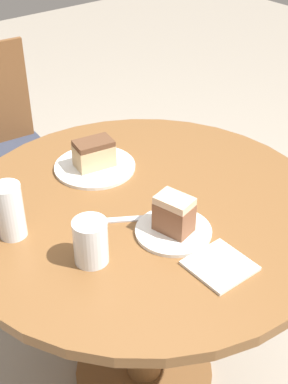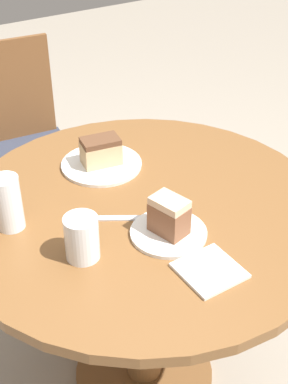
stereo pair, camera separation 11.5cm
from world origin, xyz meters
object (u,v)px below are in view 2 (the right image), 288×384
object	(u,v)px
chair	(21,152)
plate_near	(168,233)
glass_water	(9,206)
cake_slice_far	(101,151)
cake_slice_near	(169,216)
plate_far	(101,164)
glass_lemonade	(82,239)

from	to	relation	value
chair	plate_near	world-z (taller)	chair
plate_near	glass_water	size ratio (longest dim) A/B	1.32
cake_slice_far	glass_water	bearing A→B (deg)	-158.29
cake_slice_near	glass_water	xyz separation A→B (m)	(-0.31, 0.24, 0.01)
cake_slice_near	cake_slice_far	xyz separation A→B (m)	(0.02, 0.37, -0.01)
plate_far	cake_slice_near	size ratio (longest dim) A/B	2.34
glass_water	plate_near	bearing A→B (deg)	-37.52
plate_near	cake_slice_near	world-z (taller)	cake_slice_near
plate_near	cake_slice_near	bearing A→B (deg)	0.00
chair	plate_far	size ratio (longest dim) A/B	3.66
plate_near	glass_water	distance (m)	0.40
chair	plate_far	bearing A→B (deg)	-81.30
cake_slice_far	glass_lemonade	world-z (taller)	glass_lemonade
cake_slice_far	glass_lemonade	distance (m)	0.40
plate_near	cake_slice_far	bearing A→B (deg)	87.35
plate_far	glass_lemonade	distance (m)	0.41
cake_slice_near	chair	bearing A→B (deg)	90.75
plate_near	cake_slice_near	size ratio (longest dim) A/B	1.87
cake_slice_far	glass_water	distance (m)	0.36
cake_slice_near	cake_slice_far	size ratio (longest dim) A/B	0.84
chair	plate_far	distance (m)	0.69
cake_slice_near	cake_slice_far	distance (m)	0.37
chair	cake_slice_far	world-z (taller)	chair
glass_lemonade	glass_water	bearing A→B (deg)	116.48
chair	cake_slice_near	xyz separation A→B (m)	(0.01, -1.01, 0.31)
chair	plate_near	xyz separation A→B (m)	(0.01, -1.01, 0.26)
chair	glass_lemonade	size ratio (longest dim) A/B	7.87
glass_water	glass_lemonade	bearing A→B (deg)	-63.52
chair	plate_near	size ratio (longest dim) A/B	4.57
plate_far	glass_lemonade	bearing A→B (deg)	-125.06
plate_near	cake_slice_near	distance (m)	0.05
glass_lemonade	plate_near	bearing A→B (deg)	-11.11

